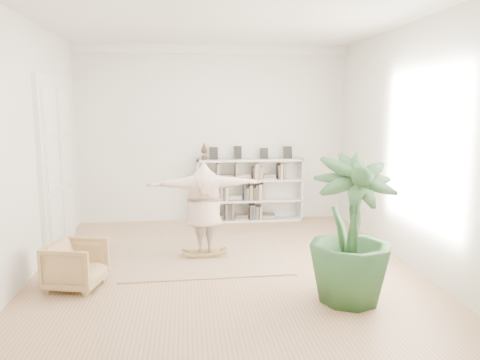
# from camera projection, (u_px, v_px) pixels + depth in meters

# --- Properties ---
(floor) EXTENTS (6.00, 6.00, 0.00)m
(floor) POSITION_uv_depth(u_px,v_px,m) (226.00, 266.00, 7.01)
(floor) COLOR #926D4B
(floor) RESTS_ON ground
(room_shell) EXTENTS (6.00, 6.00, 6.00)m
(room_shell) POSITION_uv_depth(u_px,v_px,m) (212.00, 49.00, 9.35)
(room_shell) COLOR silver
(room_shell) RESTS_ON floor
(doors) EXTENTS (0.09, 1.78, 2.92)m
(doors) POSITION_uv_depth(u_px,v_px,m) (57.00, 166.00, 7.76)
(doors) COLOR white
(doors) RESTS_ON floor
(bookshelf) EXTENTS (2.20, 0.35, 1.64)m
(bookshelf) POSITION_uv_depth(u_px,v_px,m) (250.00, 191.00, 9.76)
(bookshelf) COLOR silver
(bookshelf) RESTS_ON floor
(armchair) EXTENTS (0.82, 0.81, 0.62)m
(armchair) POSITION_uv_depth(u_px,v_px,m) (76.00, 265.00, 6.15)
(armchair) COLOR tan
(armchair) RESTS_ON floor
(rug) EXTENTS (2.55, 2.06, 0.02)m
(rug) POSITION_uv_depth(u_px,v_px,m) (205.00, 256.00, 7.45)
(rug) COLOR tan
(rug) RESTS_ON floor
(rocker_board) EXTENTS (0.50, 0.31, 0.10)m
(rocker_board) POSITION_uv_depth(u_px,v_px,m) (205.00, 253.00, 7.44)
(rocker_board) COLOR olive
(rocker_board) RESTS_ON rug
(person) EXTENTS (1.77, 0.52, 1.43)m
(person) POSITION_uv_depth(u_px,v_px,m) (204.00, 205.00, 7.32)
(person) COLOR beige
(person) RESTS_ON rocker_board
(houseplant) EXTENTS (1.09, 1.09, 1.81)m
(houseplant) POSITION_uv_depth(u_px,v_px,m) (351.00, 230.00, 5.63)
(houseplant) COLOR #274C26
(houseplant) RESTS_ON floor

